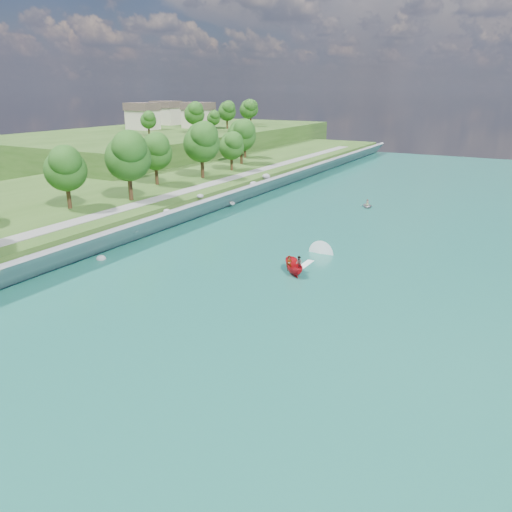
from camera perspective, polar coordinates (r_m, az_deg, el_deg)
The scene contains 11 objects.
ground at distance 51.55m, azimuth -1.44°, elevation -6.28°, with size 260.00×260.00×0.00m, color #2D5119.
river_water at distance 68.28m, azimuth 7.14°, elevation -0.03°, with size 55.00×240.00×0.10m, color #17574F.
berm_west at distance 97.41m, azimuth -21.25°, elevation 5.52°, with size 45.00×240.00×3.50m, color #2D5119.
ridge_west at distance 172.92m, azimuth -9.16°, elevation 12.66°, with size 60.00×120.00×9.00m, color #2D5119.
riprap_bank at distance 79.60m, azimuth -10.70°, elevation 3.82°, with size 4.11×236.00×4.60m.
riverside_path at distance 84.48m, azimuth -13.67°, elevation 5.67°, with size 3.00×200.00×0.10m, color gray.
ridge_houses at distance 180.01m, azimuth -9.89°, elevation 15.66°, with size 29.50×29.50×8.40m.
trees_west at distance 80.31m, azimuth -24.65°, elevation 8.46°, with size 18.51×152.55×13.87m.
trees_ridge at distance 171.09m, azimuth -3.73°, elevation 15.99°, with size 12.66×62.08×10.72m.
motorboat at distance 62.32m, azimuth 4.77°, elevation -0.95°, with size 4.23×19.14×2.21m.
raft at distance 98.28m, azimuth 12.59°, elevation 5.68°, with size 3.39×3.93×1.50m.
Camera 1 is at (23.98, -40.16, 21.67)m, focal length 35.00 mm.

